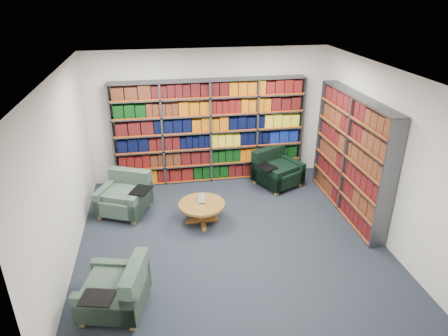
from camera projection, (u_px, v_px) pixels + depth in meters
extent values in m
cube|color=black|center=(230.00, 239.00, 6.80)|extent=(5.00, 5.00, 0.01)
cube|color=white|center=(231.00, 73.00, 5.62)|extent=(5.00, 5.00, 0.01)
cube|color=silver|center=(209.00, 116.00, 8.45)|extent=(5.00, 0.01, 2.80)
cube|color=silver|center=(277.00, 265.00, 3.97)|extent=(5.00, 0.01, 2.80)
cube|color=silver|center=(62.00, 175.00, 5.83)|extent=(0.01, 5.00, 2.80)
cube|color=silver|center=(379.00, 153.00, 6.60)|extent=(0.01, 5.00, 2.80)
cube|color=#47494F|center=(210.00, 132.00, 8.43)|extent=(4.00, 0.28, 2.20)
cube|color=silver|center=(209.00, 130.00, 8.55)|extent=(4.00, 0.02, 2.20)
cube|color=#D84C0A|center=(211.00, 134.00, 8.32)|extent=(4.00, 0.01, 2.20)
cube|color=#A45209|center=(211.00, 171.00, 8.82)|extent=(3.88, 0.21, 0.29)
cube|color=#540E0D|center=(210.00, 156.00, 8.67)|extent=(3.88, 0.21, 0.29)
cube|color=black|center=(210.00, 140.00, 8.51)|extent=(3.88, 0.21, 0.29)
cube|color=#3E0C0D|center=(210.00, 124.00, 8.36)|extent=(3.88, 0.21, 0.29)
cube|color=black|center=(210.00, 107.00, 8.20)|extent=(3.88, 0.21, 0.29)
cube|color=#4A2111|center=(209.00, 89.00, 8.05)|extent=(3.88, 0.21, 0.29)
cube|color=#47494F|center=(351.00, 156.00, 7.24)|extent=(0.28, 2.50, 2.20)
cube|color=silver|center=(358.00, 156.00, 7.26)|extent=(0.02, 2.50, 2.20)
cube|color=#D84C0A|center=(344.00, 157.00, 7.22)|extent=(0.02, 2.50, 2.20)
cube|color=#4A2111|center=(344.00, 201.00, 7.62)|extent=(0.21, 2.38, 0.29)
cube|color=#3E0C0D|center=(347.00, 184.00, 7.47)|extent=(0.21, 2.38, 0.29)
cube|color=#4A2111|center=(350.00, 166.00, 7.32)|extent=(0.21, 2.38, 0.29)
cube|color=#3E0C0D|center=(352.00, 147.00, 7.16)|extent=(0.21, 2.38, 0.29)
cube|color=#4A2111|center=(355.00, 128.00, 7.01)|extent=(0.21, 2.38, 0.29)
cube|color=#3E0C0D|center=(358.00, 108.00, 6.85)|extent=(0.21, 2.38, 0.29)
cube|color=#012C3E|center=(124.00, 201.00, 7.48)|extent=(1.09, 1.09, 0.29)
cube|color=#012C3E|center=(131.00, 185.00, 7.69)|extent=(0.83, 0.50, 0.66)
cube|color=#012C3E|center=(107.00, 196.00, 7.53)|extent=(0.45, 0.80, 0.44)
cube|color=#012C3E|center=(141.00, 200.00, 7.37)|extent=(0.45, 0.80, 0.44)
cube|color=black|center=(141.00, 190.00, 7.22)|extent=(0.45, 0.49, 0.02)
cube|color=olive|center=(100.00, 217.00, 7.34)|extent=(0.08, 0.08, 0.09)
cube|color=olive|center=(134.00, 222.00, 7.19)|extent=(0.08, 0.08, 0.09)
cube|color=olive|center=(118.00, 199.00, 7.94)|extent=(0.08, 0.08, 0.09)
cube|color=olive|center=(149.00, 204.00, 7.78)|extent=(0.08, 0.08, 0.09)
cube|color=black|center=(278.00, 175.00, 8.52)|extent=(1.10, 1.10, 0.29)
cube|color=black|center=(268.00, 162.00, 8.68)|extent=(0.82, 0.53, 0.66)
cube|color=black|center=(266.00, 176.00, 8.31)|extent=(0.48, 0.79, 0.44)
cube|color=black|center=(290.00, 168.00, 8.68)|extent=(0.48, 0.79, 0.44)
cube|color=black|center=(266.00, 167.00, 8.15)|extent=(0.46, 0.50, 0.02)
cube|color=olive|center=(277.00, 193.00, 8.17)|extent=(0.09, 0.09, 0.09)
cube|color=olive|center=(300.00, 184.00, 8.54)|extent=(0.09, 0.09, 0.09)
cube|color=olive|center=(255.00, 181.00, 8.67)|extent=(0.09, 0.09, 0.09)
cube|color=olive|center=(278.00, 173.00, 9.03)|extent=(0.09, 0.09, 0.09)
cube|color=#012C3E|center=(114.00, 295.00, 5.24)|extent=(0.97, 0.97, 0.28)
cube|color=#012C3E|center=(136.00, 286.00, 5.14)|extent=(0.37, 0.81, 0.64)
cube|color=#012C3E|center=(121.00, 274.00, 5.51)|extent=(0.80, 0.31, 0.42)
cube|color=#012C3E|center=(104.00, 310.00, 4.91)|extent=(0.80, 0.31, 0.42)
cube|color=black|center=(97.00, 298.00, 4.77)|extent=(0.45, 0.39, 0.02)
cube|color=olive|center=(101.00, 288.00, 5.64)|extent=(0.08, 0.08, 0.09)
cube|color=olive|center=(82.00, 323.00, 5.04)|extent=(0.08, 0.08, 0.09)
cube|color=olive|center=(146.00, 290.00, 5.59)|extent=(0.08, 0.08, 0.09)
cube|color=olive|center=(133.00, 326.00, 5.00)|extent=(0.08, 0.08, 0.09)
cylinder|color=#9C6436|center=(202.00, 204.00, 7.11)|extent=(0.83, 0.83, 0.05)
cylinder|color=#9C6436|center=(202.00, 213.00, 7.19)|extent=(0.11, 0.11, 0.33)
cube|color=#9C6436|center=(202.00, 220.00, 7.25)|extent=(0.60, 0.07, 0.06)
cube|color=#9C6436|center=(202.00, 220.00, 7.25)|extent=(0.07, 0.60, 0.06)
cube|color=black|center=(202.00, 203.00, 7.10)|extent=(0.09, 0.05, 0.01)
cube|color=white|center=(202.00, 198.00, 7.06)|extent=(0.13, 0.01, 0.18)
cube|color=#145926|center=(202.00, 198.00, 7.07)|extent=(0.14, 0.00, 0.20)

